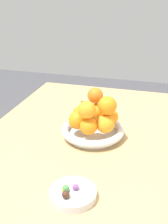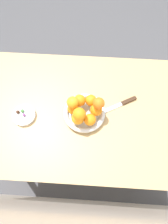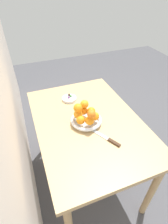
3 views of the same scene
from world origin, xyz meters
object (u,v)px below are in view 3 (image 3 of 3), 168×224
Objects in this scene: candy_dish at (69,99)px; orange_8 at (84,104)px; fruit_bowl at (86,121)px; candy_ball_3 at (71,96)px; dining_table at (88,129)px; candy_ball_1 at (69,95)px; orange_5 at (95,116)px; knife at (106,138)px; orange_2 at (78,114)px; candy_ball_0 at (69,97)px; orange_0 at (91,111)px; orange_4 at (90,121)px; orange_1 at (83,111)px; orange_7 at (91,114)px; orange_3 at (81,120)px; orange_6 at (78,108)px; candy_ball_2 at (71,96)px.

orange_8 is at bearing -172.22° from candy_dish.
fruit_bowl is 15.08× the size of candy_ball_3.
dining_table is 0.36m from candy_ball_1.
orange_5 is 0.40m from candy_ball_1.
knife is (-0.19, -0.07, -0.02)m from fruit_bowl.
orange_2 is 1.09× the size of orange_8.
candy_ball_0 is at bearing 120.68° from candy_ball_3.
orange_5 is at bearing -147.27° from dining_table.
orange_4 is (-0.09, 0.05, 0.00)m from orange_0.
orange_0 reaches higher than candy_ball_3.
orange_1 is at bearing -173.74° from candy_dish.
orange_8 reaches higher than candy_ball_3.
orange_1 is 0.30m from candy_ball_1.
orange_2 is 1.12× the size of orange_7.
candy_ball_3 is (0.37, 0.06, -0.04)m from orange_5.
candy_dish is at bearing 14.65° from orange_0.
orange_3 is (-0.06, 0.10, -0.00)m from orange_0.
fruit_bowl is 3.56× the size of orange_0.
dining_table is 73.14× the size of candy_ball_3.
orange_8 is at bearing -7.43° from fruit_bowl.
orange_6 is at bearing -0.58° from orange_3.
orange_8 is (0.03, -0.06, 0.06)m from orange_2.
orange_8 is 3.09× the size of candy_ball_1.
orange_2 is at bearing -28.62° from orange_6.
fruit_bowl is 0.12m from orange_8.
orange_4 is (-0.09, -0.05, -0.00)m from orange_2.
orange_6 is at bearing 175.28° from candy_dish.
candy_dish is 1.91× the size of orange_4.
orange_8 is 3.98× the size of candy_ball_3.
orange_5 reaches higher than candy_ball_3.
orange_0 and orange_4 have the same top height.
candy_dish is (0.31, 0.05, 0.10)m from dining_table.
orange_2 reaches higher than fruit_bowl.
candy_ball_1 is at bearing -5.36° from orange_2.
orange_0 reaches higher than knife.
orange_2 is at bearing 31.42° from orange_7.
orange_6 is 0.07m from orange_8.
orange_3 reaches higher than candy_ball_2.
candy_ball_2 is at bearing -6.63° from orange_3.
knife is at bearing -167.30° from dining_table.
orange_8 is (0.12, -0.01, 0.06)m from orange_4.
orange_2 is at bearing 82.92° from dining_table.
candy_ball_1 is at bearing 27.70° from candy_ball_3.
dining_table is at bearing -173.11° from candy_ball_1.
orange_6 reaches higher than orange_8.
candy_ball_3 is (-0.02, -0.01, -0.00)m from candy_ball_1.
orange_1 is 0.98× the size of orange_5.
orange_1 reaches higher than candy_ball_0.
dining_table is at bearing -170.83° from candy_dish.
orange_5 is at bearing -120.12° from fruit_bowl.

